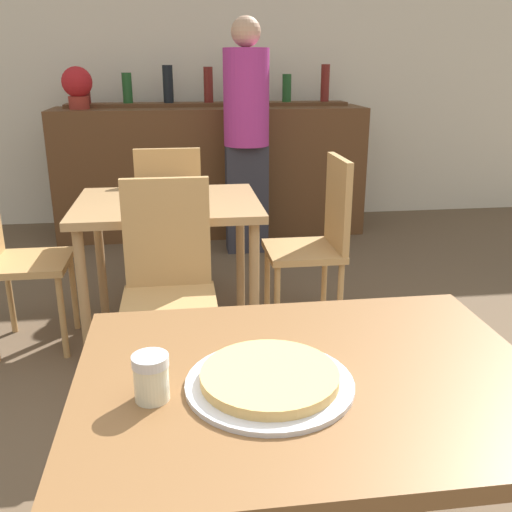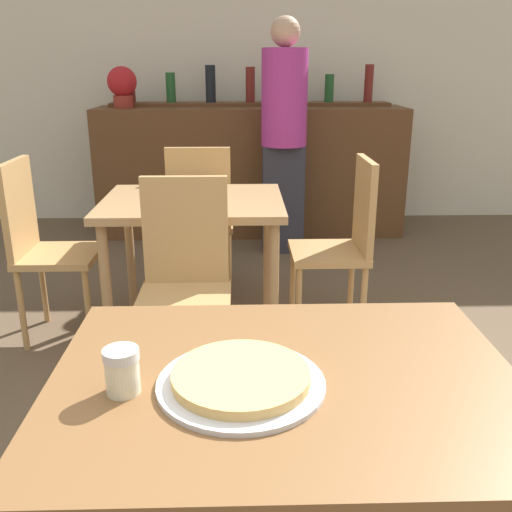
# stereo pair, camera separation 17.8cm
# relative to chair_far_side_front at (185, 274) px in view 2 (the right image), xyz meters

# --- Properties ---
(wall_back) EXTENTS (8.00, 0.05, 2.80)m
(wall_back) POSITION_rel_chair_far_side_front_xyz_m (0.34, 3.08, 0.85)
(wall_back) COLOR silver
(wall_back) RESTS_ON ground_plane
(dining_table_near) EXTENTS (1.07, 0.80, 0.76)m
(dining_table_near) POSITION_rel_chair_far_side_front_xyz_m (0.34, -1.22, 0.12)
(dining_table_near) COLOR brown
(dining_table_near) RESTS_ON ground_plane
(dining_table_far) EXTENTS (0.93, 0.75, 0.76)m
(dining_table_far) POSITION_rel_chair_far_side_front_xyz_m (-0.00, 0.54, 0.11)
(dining_table_far) COLOR #A87F51
(dining_table_far) RESTS_ON ground_plane
(bar_counter) EXTENTS (2.60, 0.56, 1.08)m
(bar_counter) POSITION_rel_chair_far_side_front_xyz_m (0.34, 2.58, -0.01)
(bar_counter) COLOR brown
(bar_counter) RESTS_ON ground_plane
(bar_back_shelf) EXTENTS (2.39, 0.24, 0.34)m
(bar_back_shelf) POSITION_rel_chair_far_side_front_xyz_m (0.35, 2.72, 0.60)
(bar_back_shelf) COLOR brown
(bar_back_shelf) RESTS_ON bar_counter
(chair_far_side_front) EXTENTS (0.40, 0.40, 0.97)m
(chair_far_side_front) POSITION_rel_chair_far_side_front_xyz_m (0.00, 0.00, 0.00)
(chair_far_side_front) COLOR tan
(chair_far_side_front) RESTS_ON ground_plane
(chair_far_side_back) EXTENTS (0.40, 0.40, 0.97)m
(chair_far_side_back) POSITION_rel_chair_far_side_front_xyz_m (0.00, 1.08, 0.00)
(chair_far_side_back) COLOR tan
(chair_far_side_back) RESTS_ON ground_plane
(chair_far_side_left) EXTENTS (0.40, 0.40, 0.97)m
(chair_far_side_left) POSITION_rel_chair_far_side_front_xyz_m (-0.80, 0.54, 0.00)
(chair_far_side_left) COLOR tan
(chair_far_side_left) RESTS_ON ground_plane
(chair_far_side_right) EXTENTS (0.40, 0.40, 0.97)m
(chair_far_side_right) POSITION_rel_chair_far_side_front_xyz_m (0.80, 0.54, 0.00)
(chair_far_side_right) COLOR tan
(chair_far_side_right) RESTS_ON ground_plane
(pizza_tray) EXTENTS (0.37, 0.37, 0.04)m
(pizza_tray) POSITION_rel_chair_far_side_front_xyz_m (0.24, -1.26, 0.22)
(pizza_tray) COLOR silver
(pizza_tray) RESTS_ON dining_table_near
(cheese_shaker) EXTENTS (0.08, 0.08, 0.10)m
(cheese_shaker) POSITION_rel_chair_far_side_front_xyz_m (-0.01, -1.28, 0.26)
(cheese_shaker) COLOR beige
(cheese_shaker) RESTS_ON dining_table_near
(person_standing) EXTENTS (0.34, 0.34, 1.75)m
(person_standing) POSITION_rel_chair_far_side_front_xyz_m (0.58, 2.00, 0.40)
(person_standing) COLOR #2D2D38
(person_standing) RESTS_ON ground_plane
(potted_plant) EXTENTS (0.24, 0.24, 0.33)m
(potted_plant) POSITION_rel_chair_far_side_front_xyz_m (-0.71, 2.53, 0.71)
(potted_plant) COLOR maroon
(potted_plant) RESTS_ON bar_counter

